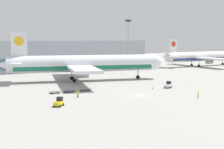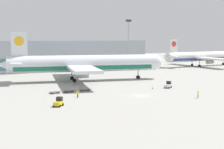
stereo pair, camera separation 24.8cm
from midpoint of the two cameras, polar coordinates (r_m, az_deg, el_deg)
The scene contains 13 objects.
ground_plane at distance 81.26m, azimuth 5.34°, elevation -3.86°, with size 400.00×400.00×0.00m, color #9E9B93.
terminal_building at distance 150.87m, azimuth -10.28°, elevation 3.50°, with size 90.00×18.20×14.00m.
light_mast at distance 147.96m, azimuth 3.08°, elevation 6.14°, with size 2.80×0.50×23.69m.
airplane_main at distance 109.48m, azimuth -5.36°, elevation 1.89°, with size 57.22×48.56×17.00m.
airplane_distant at distance 175.37m, azimuth 15.83°, elevation 3.13°, with size 50.37×41.74×14.75m.
baggage_tug_foreground at distance 94.94m, azimuth 10.30°, elevation -1.90°, with size 2.82×2.53×2.00m.
baggage_tug_mid at distance 69.09m, azimuth -9.63°, elevation -5.02°, with size 2.70×2.76×2.00m.
baggage_dolly_lead at distance 85.43m, azimuth -10.34°, elevation -3.17°, with size 3.77×1.83×0.48m.
baggage_dolly_second at distance 86.80m, azimuth -7.83°, elevation -2.97°, with size 3.77×1.83×0.48m.
baggage_dolly_third at distance 88.35m, azimuth -4.91°, elevation -2.77°, with size 3.77×1.83×0.48m.
ground_crew_near at distance 80.32m, azimuth 15.54°, elevation -3.41°, with size 0.48×0.39×1.83m.
ground_crew_far at distance 78.50m, azimuth -6.21°, elevation -3.48°, with size 0.43×0.43×1.74m.
traffic_cone_near at distance 92.84m, azimuth 7.52°, elevation -2.40°, with size 0.40×0.40×0.64m.
Camera 2 is at (-43.14, -67.30, 14.54)m, focal length 50.00 mm.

